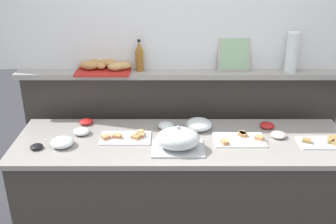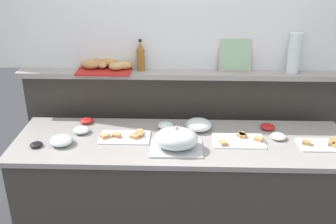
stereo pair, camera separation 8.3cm
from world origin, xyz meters
name	(u,v)px [view 1 (the left image)]	position (x,y,z in m)	size (l,w,h in m)	color
ground_plane	(178,194)	(0.00, 0.60, 0.00)	(12.00, 12.00, 0.00)	#38383D
buffet_counter	(181,193)	(0.00, 0.00, 0.44)	(2.28, 0.67, 0.88)	#3D3833
back_ledge_unit	(180,136)	(0.00, 0.51, 0.65)	(2.48, 0.22, 1.23)	#3D3833
sandwich_platter_front	(239,139)	(0.39, -0.01, 0.89)	(0.35, 0.21, 0.04)	white
sandwich_platter_side	(126,137)	(-0.39, 0.02, 0.89)	(0.34, 0.20, 0.04)	silver
sandwich_platter_rear	(323,142)	(0.94, -0.05, 0.89)	(0.30, 0.18, 0.04)	silver
serving_cloche	(177,139)	(-0.04, -0.13, 0.96)	(0.34, 0.24, 0.17)	#B7BABF
glass_bowl_large	(81,132)	(-0.71, 0.09, 0.90)	(0.11, 0.11, 0.05)	silver
glass_bowl_medium	(165,126)	(-0.12, 0.18, 0.90)	(0.12, 0.12, 0.05)	silver
glass_bowl_small	(61,142)	(-0.80, -0.09, 0.91)	(0.15, 0.15, 0.06)	silver
glass_bowl_extra	(198,125)	(0.12, 0.17, 0.92)	(0.19, 0.19, 0.08)	silver
condiment_bowl_cream	(36,147)	(-0.96, -0.12, 0.90)	(0.08, 0.08, 0.03)	black
condiment_bowl_teal	(266,125)	(0.62, 0.19, 0.90)	(0.10, 0.10, 0.04)	red
condiment_bowl_dark	(278,135)	(0.66, 0.04, 0.90)	(0.11, 0.11, 0.04)	silver
condiment_bowl_red	(85,122)	(-0.71, 0.25, 0.90)	(0.10, 0.10, 0.04)	red
vinegar_bottle_amber	(139,57)	(-0.31, 0.46, 1.33)	(0.06, 0.06, 0.24)	#8E5B23
bread_basket	(103,66)	(-0.58, 0.46, 1.26)	(0.42, 0.28, 0.08)	#B2231E
framed_picture	(233,54)	(0.39, 0.47, 1.35)	(0.23, 0.07, 0.25)	#B2AD9E
water_carafe	(291,52)	(0.81, 0.43, 1.38)	(0.09, 0.09, 0.30)	silver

